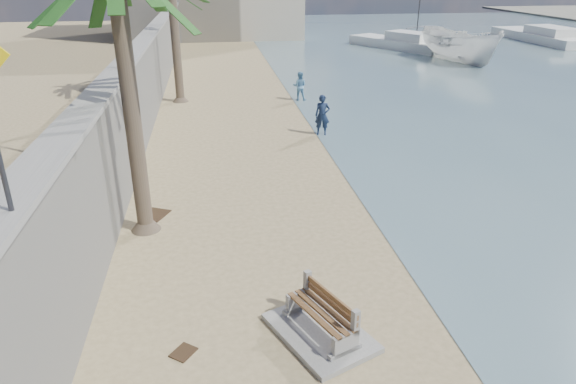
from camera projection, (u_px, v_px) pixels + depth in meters
seawall at (149, 78)px, 24.22m from camera, size 0.45×70.00×3.50m
wall_cap at (145, 39)px, 23.49m from camera, size 0.80×70.00×0.12m
bench_far at (321, 319)px, 9.80m from camera, size 2.16×2.50×0.88m
person_a at (322, 112)px, 21.49m from camera, size 0.79×0.62×1.96m
person_b at (300, 85)px, 27.26m from camera, size 0.95×0.83×1.68m
boat_cruiser at (460, 44)px, 38.19m from camera, size 3.66×3.71×3.45m
yacht_near at (541, 38)px, 49.56m from camera, size 3.65×12.23×1.50m
yacht_far at (398, 44)px, 45.14m from camera, size 7.09×9.70×1.50m
sailboat_west at (416, 36)px, 50.60m from camera, size 7.00×5.66×9.64m
debris_c at (155, 215)px, 14.76m from camera, size 0.93×1.01×0.03m
debris_d at (183, 352)px, 9.48m from camera, size 0.55×0.56×0.03m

